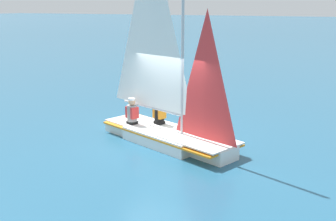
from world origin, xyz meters
name	(u,v)px	position (x,y,z in m)	size (l,w,h in m)	color
ground_plane	(168,143)	(0.00, 0.00, 0.00)	(260.00, 260.00, 0.00)	#235675
sailboat_main	(166,109)	(-0.02, -0.06, 0.99)	(2.89, 4.62, 6.15)	white
sailor_helm	(159,116)	(-0.55, -0.55, 0.62)	(0.39, 0.41, 1.16)	black
sailor_crew	(132,115)	(-0.20, -1.29, 0.63)	(0.39, 0.41, 1.16)	black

